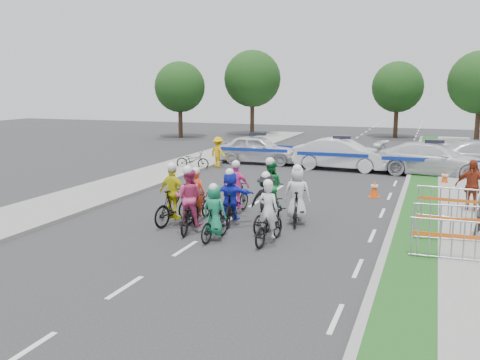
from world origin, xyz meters
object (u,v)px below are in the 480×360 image
(cone_1, at_px, (445,178))
(tree_0, at_px, (180,87))
(police_car_2, at_px, (434,159))
(barrier_1, at_px, (450,225))
(rider_1, at_px, (215,218))
(barrier_0, at_px, (452,242))
(cone_0, at_px, (374,189))
(tree_3, at_px, (252,79))
(police_car_1, at_px, (341,154))
(rider_6, at_px, (197,203))
(rider_5, at_px, (231,201))
(barrier_2, at_px, (449,205))
(rider_8, at_px, (270,195))
(rider_4, at_px, (266,208))
(parked_bike, at_px, (193,160))
(rider_7, at_px, (297,201))
(rider_3, at_px, (174,201))
(spectator_2, at_px, (471,187))
(marshal_hiviz, at_px, (218,152))
(rider_0, at_px, (269,222))
(rider_9, at_px, (237,193))
(police_car_0, at_px, (258,149))
(tree_4, at_px, (398,87))
(rider_2, at_px, (189,207))

(cone_1, height_order, tree_0, tree_0)
(police_car_2, bearing_deg, barrier_1, -169.52)
(rider_1, bearing_deg, barrier_0, -172.84)
(cone_0, distance_m, tree_3, 27.14)
(police_car_2, bearing_deg, police_car_1, 93.75)
(rider_6, distance_m, cone_1, 12.17)
(rider_5, xyz_separation_m, barrier_2, (6.46, 2.76, -0.20))
(police_car_1, bearing_deg, rider_8, -178.43)
(rider_1, xyz_separation_m, barrier_1, (6.27, 1.88, -0.09))
(rider_4, distance_m, police_car_1, 12.71)
(barrier_1, distance_m, parked_bike, 15.83)
(rider_7, relative_size, rider_8, 0.95)
(rider_1, distance_m, tree_3, 32.66)
(tree_0, bearing_deg, cone_1, -37.19)
(cone_0, bearing_deg, barrier_1, -65.10)
(rider_3, height_order, spectator_2, rider_3)
(marshal_hiviz, bearing_deg, rider_5, 138.90)
(rider_1, relative_size, rider_4, 0.89)
(rider_0, height_order, tree_0, tree_0)
(rider_7, bearing_deg, rider_9, -24.12)
(rider_3, height_order, cone_1, rider_3)
(police_car_2, distance_m, tree_3, 23.24)
(rider_3, height_order, tree_3, tree_3)
(police_car_0, distance_m, tree_4, 19.43)
(parked_bike, bearing_deg, police_car_0, -46.82)
(spectator_2, relative_size, tree_3, 0.26)
(rider_0, xyz_separation_m, rider_4, (-0.44, 1.21, 0.11))
(cone_1, xyz_separation_m, tree_4, (-3.67, 21.68, 3.85))
(rider_0, distance_m, barrier_2, 6.39)
(barrier_1, xyz_separation_m, tree_4, (-3.70, 31.10, 3.63))
(rider_8, distance_m, tree_4, 29.98)
(rider_8, xyz_separation_m, parked_bike, (-6.82, 8.42, -0.28))
(rider_6, height_order, police_car_2, rider_6)
(rider_5, relative_size, rider_9, 0.97)
(barrier_1, relative_size, barrier_2, 1.00)
(rider_0, distance_m, cone_1, 12.02)
(rider_3, bearing_deg, police_car_2, -109.29)
(rider_2, height_order, rider_5, rider_2)
(rider_1, relative_size, rider_8, 0.82)
(spectator_2, height_order, barrier_0, spectator_2)
(rider_2, distance_m, rider_6, 1.21)
(cone_1, bearing_deg, police_car_2, 101.40)
(rider_5, xyz_separation_m, cone_1, (6.43, 9.53, -0.42))
(rider_4, bearing_deg, spectator_2, -135.71)
(rider_6, distance_m, tree_3, 30.58)
(barrier_2, relative_size, cone_1, 2.86)
(rider_6, bearing_deg, marshal_hiviz, -66.74)
(police_car_2, height_order, cone_0, police_car_2)
(barrier_0, height_order, cone_0, barrier_0)
(barrier_0, distance_m, tree_0, 34.12)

